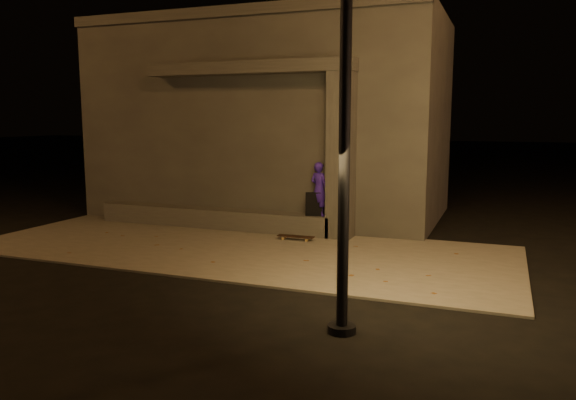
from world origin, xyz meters
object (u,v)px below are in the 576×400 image
at_px(skateboarder, 319,189).
at_px(backpack, 315,207).
at_px(column, 341,156).
at_px(skateboard, 296,237).

bearing_deg(skateboarder, backpack, 19.82).
bearing_deg(column, backpack, 180.00).
height_order(column, backpack, column).
bearing_deg(skateboard, skateboarder, 63.00).
distance_m(skateboarder, backpack, 0.43).
distance_m(column, skateboard, 2.02).
bearing_deg(backpack, skateboard, -118.05).
relative_size(column, skateboard, 4.41).
distance_m(column, backpack, 1.31).
relative_size(backpack, skateboard, 0.66).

